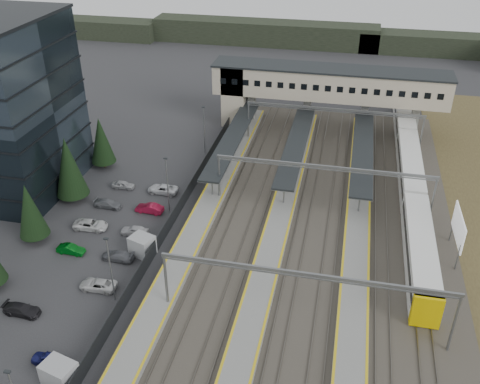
% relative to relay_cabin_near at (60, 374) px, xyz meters
% --- Properties ---
extents(ground, '(220.00, 220.00, 0.00)m').
position_rel_relay_cabin_near_xyz_m(ground, '(8.16, 19.34, -1.21)').
color(ground, '#2B2B2D').
rests_on(ground, ground).
extents(conifer_row, '(4.42, 49.82, 9.50)m').
position_rel_relay_cabin_near_xyz_m(conifer_row, '(-13.84, 15.48, 3.63)').
color(conifer_row, black).
rests_on(conifer_row, ground).
extents(car_park, '(10.52, 44.57, 1.27)m').
position_rel_relay_cabin_near_xyz_m(car_park, '(-4.87, 13.85, -0.62)').
color(car_park, '#9E9EA3').
rests_on(car_park, ground).
extents(lampposts, '(0.50, 53.25, 8.07)m').
position_rel_relay_cabin_near_xyz_m(lampposts, '(0.16, 20.59, 3.13)').
color(lampposts, slate).
rests_on(lampposts, ground).
extents(fence, '(0.08, 90.00, 2.00)m').
position_rel_relay_cabin_near_xyz_m(fence, '(1.66, 24.34, -0.21)').
color(fence, '#26282B').
rests_on(fence, ground).
extents(relay_cabin_near, '(3.35, 2.79, 2.42)m').
position_rel_relay_cabin_near_xyz_m(relay_cabin_near, '(0.00, 0.00, 0.00)').
color(relay_cabin_near, '#9A9C9F').
rests_on(relay_cabin_near, ground).
extents(relay_cabin_far, '(3.24, 2.97, 2.44)m').
position_rel_relay_cabin_near_xyz_m(relay_cabin_far, '(0.13, 19.58, 0.01)').
color(relay_cabin_far, '#9A9C9F').
rests_on(relay_cabin_far, ground).
extents(rail_corridor, '(34.00, 90.00, 0.92)m').
position_rel_relay_cabin_near_xyz_m(rail_corridor, '(17.50, 24.34, -0.92)').
color(rail_corridor, '#3B352F').
rests_on(rail_corridor, ground).
extents(canopies, '(23.10, 30.00, 3.28)m').
position_rel_relay_cabin_near_xyz_m(canopies, '(15.16, 46.34, 2.71)').
color(canopies, black).
rests_on(canopies, ground).
extents(footbridge, '(40.40, 6.40, 11.20)m').
position_rel_relay_cabin_near_xyz_m(footbridge, '(15.86, 61.34, 6.72)').
color(footbridge, '#C3B69B').
rests_on(footbridge, ground).
extents(gantries, '(28.40, 62.28, 7.17)m').
position_rel_relay_cabin_near_xyz_m(gantries, '(20.16, 22.34, 4.79)').
color(gantries, slate).
rests_on(gantries, ground).
extents(train, '(2.95, 61.66, 3.71)m').
position_rel_relay_cabin_near_xyz_m(train, '(32.16, 44.40, 0.90)').
color(train, white).
rests_on(train, ground).
extents(billboard, '(0.29, 6.67, 5.79)m').
position_rel_relay_cabin_near_xyz_m(billboard, '(36.42, 27.16, 2.73)').
color(billboard, slate).
rests_on(billboard, ground).
extents(treeline_far, '(170.00, 19.00, 7.00)m').
position_rel_relay_cabin_near_xyz_m(treeline_far, '(31.97, 111.62, 1.74)').
color(treeline_far, black).
rests_on(treeline_far, ground).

